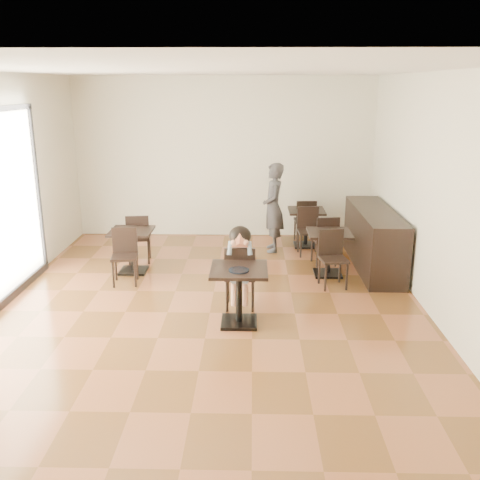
{
  "coord_description": "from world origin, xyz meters",
  "views": [
    {
      "loc": [
        0.58,
        -6.78,
        3.03
      ],
      "look_at": [
        0.41,
        0.17,
        1.0
      ],
      "focal_mm": 40.0,
      "sensor_mm": 36.0,
      "label": 1
    }
  ],
  "objects_px": {
    "chair_back_a": "(305,221)",
    "chair_left_b": "(124,257)",
    "child_chair": "(240,276)",
    "chair_mid_b": "(334,260)",
    "child": "(240,268)",
    "chair_mid_a": "(324,240)",
    "chair_back_b": "(309,232)",
    "chair_left_a": "(139,238)",
    "cafe_table_back": "(306,228)",
    "cafe_table_mid": "(328,253)",
    "cafe_table_left": "(132,251)",
    "adult_patron": "(273,208)",
    "child_table": "(239,296)"
  },
  "relations": [
    {
      "from": "chair_back_a",
      "to": "chair_left_b",
      "type": "bearing_deg",
      "value": 34.93
    },
    {
      "from": "child_chair",
      "to": "chair_left_b",
      "type": "bearing_deg",
      "value": -25.77
    },
    {
      "from": "chair_mid_b",
      "to": "chair_back_a",
      "type": "relative_size",
      "value": 1.01
    },
    {
      "from": "child",
      "to": "chair_mid_a",
      "type": "bearing_deg",
      "value": 53.56
    },
    {
      "from": "chair_back_b",
      "to": "child_chair",
      "type": "bearing_deg",
      "value": -119.65
    },
    {
      "from": "chair_left_b",
      "to": "chair_mid_b",
      "type": "bearing_deg",
      "value": -8.27
    },
    {
      "from": "chair_left_a",
      "to": "cafe_table_back",
      "type": "bearing_deg",
      "value": -168.63
    },
    {
      "from": "cafe_table_mid",
      "to": "chair_mid_a",
      "type": "relative_size",
      "value": 0.83
    },
    {
      "from": "child_chair",
      "to": "child",
      "type": "distance_m",
      "value": 0.12
    },
    {
      "from": "chair_back_a",
      "to": "cafe_table_left",
      "type": "bearing_deg",
      "value": 27.96
    },
    {
      "from": "cafe_table_left",
      "to": "chair_left_b",
      "type": "xyz_separation_m",
      "value": [
        0.0,
        -0.55,
        0.07
      ]
    },
    {
      "from": "adult_patron",
      "to": "cafe_table_left",
      "type": "height_order",
      "value": "adult_patron"
    },
    {
      "from": "child_table",
      "to": "chair_back_a",
      "type": "bearing_deg",
      "value": 72.56
    },
    {
      "from": "adult_patron",
      "to": "chair_mid_a",
      "type": "distance_m",
      "value": 1.23
    },
    {
      "from": "adult_patron",
      "to": "cafe_table_back",
      "type": "relative_size",
      "value": 2.29
    },
    {
      "from": "adult_patron",
      "to": "cafe_table_mid",
      "type": "relative_size",
      "value": 2.26
    },
    {
      "from": "cafe_table_left",
      "to": "cafe_table_back",
      "type": "relative_size",
      "value": 1.0
    },
    {
      "from": "chair_mid_b",
      "to": "chair_left_b",
      "type": "height_order",
      "value": "chair_mid_b"
    },
    {
      "from": "child",
      "to": "chair_mid_a",
      "type": "distance_m",
      "value": 2.39
    },
    {
      "from": "chair_mid_a",
      "to": "chair_left_b",
      "type": "relative_size",
      "value": 1.01
    },
    {
      "from": "chair_left_a",
      "to": "child_chair",
      "type": "bearing_deg",
      "value": 125.51
    },
    {
      "from": "chair_mid_b",
      "to": "chair_back_a",
      "type": "xyz_separation_m",
      "value": [
        -0.21,
        2.46,
        -0.0
      ]
    },
    {
      "from": "chair_mid_a",
      "to": "cafe_table_back",
      "type": "bearing_deg",
      "value": -88.44
    },
    {
      "from": "cafe_table_left",
      "to": "chair_left_b",
      "type": "relative_size",
      "value": 0.83
    },
    {
      "from": "cafe_table_mid",
      "to": "child",
      "type": "bearing_deg",
      "value": -135.99
    },
    {
      "from": "cafe_table_back",
      "to": "chair_mid_a",
      "type": "distance_m",
      "value": 1.1
    },
    {
      "from": "child",
      "to": "cafe_table_back",
      "type": "xyz_separation_m",
      "value": [
        1.2,
        3.0,
        -0.22
      ]
    },
    {
      "from": "child_table",
      "to": "child_chair",
      "type": "height_order",
      "value": "child_chair"
    },
    {
      "from": "cafe_table_left",
      "to": "chair_mid_a",
      "type": "xyz_separation_m",
      "value": [
        3.24,
        0.49,
        0.08
      ]
    },
    {
      "from": "child_table",
      "to": "cafe_table_back",
      "type": "xyz_separation_m",
      "value": [
        1.2,
        3.55,
        -0.02
      ]
    },
    {
      "from": "child_table",
      "to": "child_chair",
      "type": "bearing_deg",
      "value": 90.0
    },
    {
      "from": "adult_patron",
      "to": "cafe_table_mid",
      "type": "bearing_deg",
      "value": 29.56
    },
    {
      "from": "child",
      "to": "cafe_table_mid",
      "type": "xyz_separation_m",
      "value": [
        1.42,
        1.37,
        -0.22
      ]
    },
    {
      "from": "child_chair",
      "to": "chair_mid_a",
      "type": "distance_m",
      "value": 2.39
    },
    {
      "from": "chair_back_a",
      "to": "child",
      "type": "bearing_deg",
      "value": 66.41
    },
    {
      "from": "chair_left_b",
      "to": "chair_back_b",
      "type": "height_order",
      "value": "chair_left_b"
    },
    {
      "from": "child_chair",
      "to": "chair_mid_a",
      "type": "bearing_deg",
      "value": -126.44
    },
    {
      "from": "child_chair",
      "to": "chair_left_a",
      "type": "bearing_deg",
      "value": -47.34
    },
    {
      "from": "child_table",
      "to": "chair_back_b",
      "type": "bearing_deg",
      "value": 68.11
    },
    {
      "from": "child_table",
      "to": "cafe_table_mid",
      "type": "height_order",
      "value": "child_table"
    },
    {
      "from": "cafe_table_left",
      "to": "chair_left_a",
      "type": "xyz_separation_m",
      "value": [
        0.0,
        0.55,
        0.07
      ]
    },
    {
      "from": "adult_patron",
      "to": "chair_left_a",
      "type": "height_order",
      "value": "adult_patron"
    },
    {
      "from": "adult_patron",
      "to": "chair_left_a",
      "type": "xyz_separation_m",
      "value": [
        -2.38,
        -0.72,
        -0.39
      ]
    },
    {
      "from": "chair_left_b",
      "to": "cafe_table_back",
      "type": "bearing_deg",
      "value": 27.76
    },
    {
      "from": "cafe_table_back",
      "to": "chair_left_a",
      "type": "relative_size",
      "value": 0.83
    },
    {
      "from": "chair_left_b",
      "to": "chair_back_b",
      "type": "distance_m",
      "value": 3.41
    },
    {
      "from": "chair_left_b",
      "to": "chair_back_a",
      "type": "distance_m",
      "value": 3.87
    },
    {
      "from": "adult_patron",
      "to": "chair_left_b",
      "type": "xyz_separation_m",
      "value": [
        -2.38,
        -1.82,
        -0.39
      ]
    },
    {
      "from": "cafe_table_left",
      "to": "chair_back_a",
      "type": "height_order",
      "value": "chair_back_a"
    },
    {
      "from": "chair_mid_a",
      "to": "chair_left_a",
      "type": "relative_size",
      "value": 1.01
    }
  ]
}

